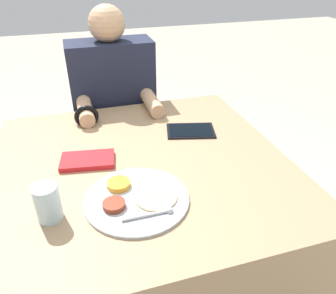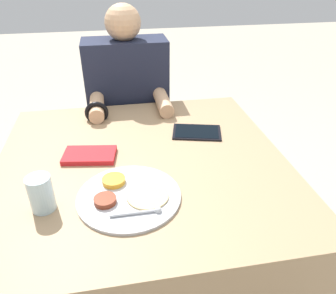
% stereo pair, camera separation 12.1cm
% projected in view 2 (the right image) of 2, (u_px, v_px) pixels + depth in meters
% --- Properties ---
extents(ground_plane, '(12.00, 12.00, 0.00)m').
position_uv_depth(ground_plane, '(148.00, 283.00, 1.63)').
color(ground_plane, '#B2A893').
extents(dining_table, '(1.09, 1.07, 0.73)m').
position_uv_depth(dining_table, '(146.00, 229.00, 1.44)').
color(dining_table, '#9E7F5B').
rests_on(dining_table, ground_plane).
extents(thali_tray, '(0.34, 0.34, 0.03)m').
position_uv_depth(thali_tray, '(128.00, 196.00, 1.06)').
color(thali_tray, '#B7BABF').
rests_on(thali_tray, dining_table).
extents(red_notebook, '(0.21, 0.15, 0.02)m').
position_uv_depth(red_notebook, '(90.00, 156.00, 1.26)').
color(red_notebook, silver).
rests_on(red_notebook, dining_table).
extents(tablet_device, '(0.24, 0.18, 0.01)m').
position_uv_depth(tablet_device, '(197.00, 132.00, 1.43)').
color(tablet_device, black).
rests_on(tablet_device, dining_table).
extents(person_diner, '(0.43, 0.44, 1.20)m').
position_uv_depth(person_diner, '(130.00, 123.00, 1.89)').
color(person_diner, black).
rests_on(person_diner, ground_plane).
extents(drinking_glass, '(0.07, 0.07, 0.12)m').
position_uv_depth(drinking_glass, '(41.00, 193.00, 0.99)').
color(drinking_glass, silver).
rests_on(drinking_glass, dining_table).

